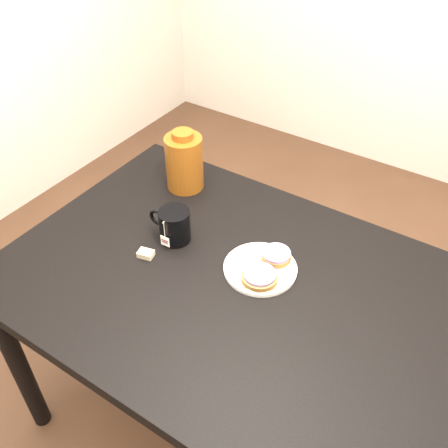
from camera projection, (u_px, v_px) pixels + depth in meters
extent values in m
plane|color=brown|center=(242.00, 425.00, 1.85)|extent=(4.00, 4.00, 0.00)
cube|color=black|center=(249.00, 293.00, 1.38)|extent=(1.40, 0.90, 0.04)
cylinder|color=black|center=(18.00, 364.00, 1.64)|extent=(0.06, 0.06, 0.71)
cylinder|color=black|center=(165.00, 233.00, 2.14)|extent=(0.06, 0.06, 0.71)
cylinder|color=white|center=(260.00, 269.00, 1.42)|extent=(0.21, 0.21, 0.01)
torus|color=white|center=(260.00, 267.00, 1.42)|extent=(0.21, 0.21, 0.01)
cylinder|color=brown|center=(276.00, 257.00, 1.44)|extent=(0.10, 0.10, 0.02)
cylinder|color=gray|center=(276.00, 253.00, 1.43)|extent=(0.10, 0.10, 0.01)
cylinder|color=brown|center=(259.00, 278.00, 1.37)|extent=(0.13, 0.13, 0.02)
cylinder|color=gray|center=(260.00, 274.00, 1.36)|extent=(0.12, 0.12, 0.01)
cylinder|color=black|center=(175.00, 226.00, 1.49)|extent=(0.10, 0.10, 0.11)
cylinder|color=black|center=(174.00, 214.00, 1.46)|extent=(0.08, 0.08, 0.00)
torus|color=black|center=(157.00, 217.00, 1.51)|extent=(0.06, 0.01, 0.06)
cylinder|color=beige|center=(164.00, 229.00, 1.44)|extent=(0.00, 0.00, 0.06)
cube|color=white|center=(165.00, 241.00, 1.47)|extent=(0.03, 0.00, 0.03)
cube|color=#C6B793|center=(146.00, 254.00, 1.46)|extent=(0.05, 0.04, 0.02)
cylinder|color=#58290B|center=(184.00, 163.00, 1.67)|extent=(0.13, 0.13, 0.19)
cylinder|color=#58290B|center=(183.00, 135.00, 1.61)|extent=(0.07, 0.07, 0.02)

